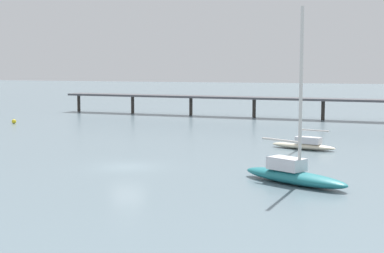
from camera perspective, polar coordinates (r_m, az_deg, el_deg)
name	(u,v)px	position (r m, az deg, el deg)	size (l,w,h in m)	color
ground_plane	(127,167)	(43.85, -6.30, -3.92)	(400.00, 400.00, 0.00)	slate
pier	(346,93)	(81.80, 14.73, 3.21)	(60.77, 6.69, 7.01)	#4C4C51
sailboat_cream	(304,143)	(53.44, 10.87, -1.60)	(6.20, 2.95, 7.28)	beige
sailboat_teal	(293,172)	(37.98, 9.81, -4.42)	(7.79, 5.41, 11.15)	#1E727A
mooring_buoy_inner	(14,121)	(78.55, -16.94, 0.47)	(0.57, 0.57, 0.57)	yellow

